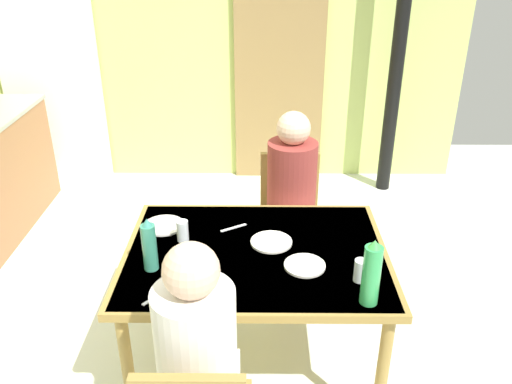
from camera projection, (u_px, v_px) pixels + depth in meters
ground_plane at (195, 347)px, 3.03m from camera, size 6.40×6.40×0.00m
wall_back at (219, 35)px, 4.65m from camera, size 4.39×0.10×2.63m
door_wooden at (279, 73)px, 4.71m from camera, size 0.80×0.05×2.00m
stove_pipe_column at (399, 43)px, 4.32m from camera, size 0.12×0.12×2.63m
curtain_panel at (48, 61)px, 4.66m from camera, size 0.90×0.03×2.21m
dining_table at (256, 264)px, 2.61m from camera, size 1.29×0.97×0.74m
chair_far_diner at (289, 212)px, 3.44m from camera, size 0.40×0.40×0.87m
person_near_diner at (196, 345)px, 1.94m from camera, size 0.30×0.37×0.77m
person_far_diner at (292, 182)px, 3.19m from camera, size 0.30×0.37×0.77m
water_bottle_green_near at (149, 246)px, 2.40m from camera, size 0.07×0.07×0.26m
water_bottle_green_far at (371, 274)px, 2.17m from camera, size 0.08×0.08×0.31m
dinner_plate_near_left at (305, 265)px, 2.46m from camera, size 0.19×0.19×0.01m
dinner_plate_near_right at (164, 225)px, 2.80m from camera, size 0.22×0.22×0.01m
dinner_plate_far_center at (271, 242)px, 2.65m from camera, size 0.21×0.21×0.01m
drinking_glass_by_near_diner at (361, 270)px, 2.35m from camera, size 0.06×0.06×0.11m
drinking_glass_by_far_diner at (183, 231)px, 2.65m from camera, size 0.06×0.06×0.11m
cutlery_knife_near at (233, 228)px, 2.78m from camera, size 0.14×0.09×0.00m
cutlery_fork_near at (156, 297)px, 2.26m from camera, size 0.11×0.12×0.00m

